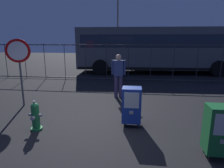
% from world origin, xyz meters
% --- Properties ---
extents(ground_plane, '(60.00, 60.00, 0.00)m').
position_xyz_m(ground_plane, '(0.00, 0.00, 0.00)').
color(ground_plane, black).
extents(fire_hydrant, '(0.33, 0.31, 0.75)m').
position_xyz_m(fire_hydrant, '(-1.43, -0.20, 0.35)').
color(fire_hydrant, '#1E7238').
rests_on(fire_hydrant, ground_plane).
extents(newspaper_box_primary, '(0.48, 0.42, 1.02)m').
position_xyz_m(newspaper_box_primary, '(0.91, 0.32, 0.57)').
color(newspaper_box_primary, black).
rests_on(newspaper_box_primary, ground_plane).
extents(newspaper_box_secondary, '(0.48, 0.42, 1.02)m').
position_xyz_m(newspaper_box_secondary, '(2.55, -0.88, 0.57)').
color(newspaper_box_secondary, black).
rests_on(newspaper_box_secondary, ground_plane).
extents(stop_sign, '(0.71, 0.31, 2.23)m').
position_xyz_m(stop_sign, '(-2.79, 1.48, 1.60)').
color(stop_sign, '#4C4F54').
rests_on(stop_sign, ground_plane).
extents(pedestrian, '(0.55, 0.22, 1.67)m').
position_xyz_m(pedestrian, '(0.34, 2.87, 0.95)').
color(pedestrian, '#382D51').
rests_on(pedestrian, ground_plane).
extents(fence_barrier, '(18.03, 0.04, 2.00)m').
position_xyz_m(fence_barrier, '(0.00, 6.10, 1.02)').
color(fence_barrier, '#2D2D33').
rests_on(fence_barrier, ground_plane).
extents(bus_near, '(10.60, 3.13, 3.00)m').
position_xyz_m(bus_near, '(2.36, 9.10, 1.71)').
color(bus_near, '#4C5156').
rests_on(bus_near, ground_plane).
extents(bus_far, '(10.53, 2.89, 3.00)m').
position_xyz_m(bus_far, '(5.68, 12.72, 1.71)').
color(bus_far, gold).
rests_on(bus_far, ground_plane).
extents(street_light_near_right, '(0.32, 0.32, 7.08)m').
position_xyz_m(street_light_near_right, '(-0.83, 15.09, 4.10)').
color(street_light_near_right, '#4C4F54').
rests_on(street_light_near_right, ground_plane).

